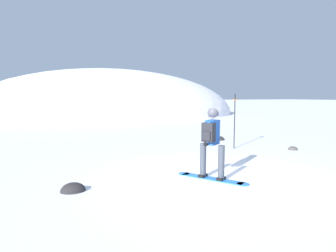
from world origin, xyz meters
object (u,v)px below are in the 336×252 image
(snowboarder_main, at_px, (212,141))
(rock_dark, at_px, (219,140))
(piste_marker_near, at_px, (235,117))
(rock_small, at_px, (73,191))
(rock_mid, at_px, (293,150))

(snowboarder_main, bearing_deg, rock_dark, 56.48)
(piste_marker_near, relative_size, rock_small, 4.08)
(snowboarder_main, height_order, piste_marker_near, piste_marker_near)
(rock_dark, relative_size, rock_mid, 1.37)
(piste_marker_near, distance_m, rock_small, 6.92)
(rock_dark, height_order, rock_mid, rock_dark)
(rock_small, bearing_deg, snowboarder_main, -6.00)
(piste_marker_near, distance_m, rock_dark, 2.50)
(piste_marker_near, xyz_separation_m, rock_small, (-6.10, -3.05, -1.20))
(rock_mid, bearing_deg, piste_marker_near, 150.10)
(snowboarder_main, height_order, rock_dark, snowboarder_main)
(piste_marker_near, bearing_deg, rock_dark, 72.87)
(rock_dark, relative_size, rock_small, 0.98)
(piste_marker_near, xyz_separation_m, rock_dark, (0.65, 2.09, -1.20))
(rock_mid, xyz_separation_m, rock_small, (-7.96, -1.98, 0.00))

